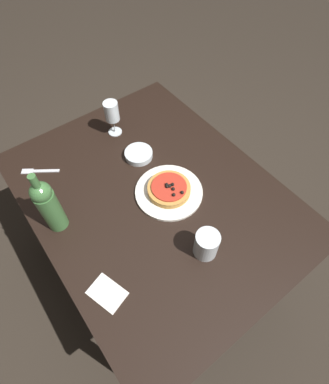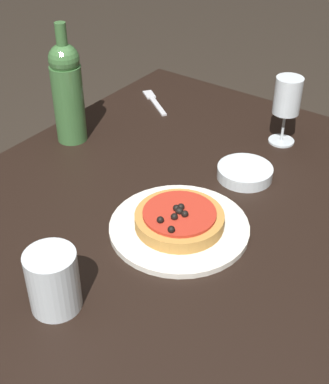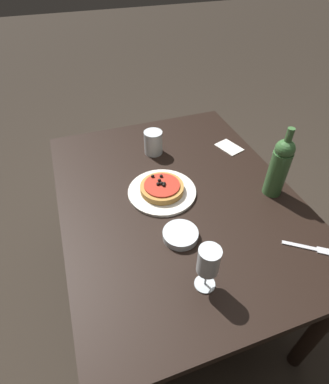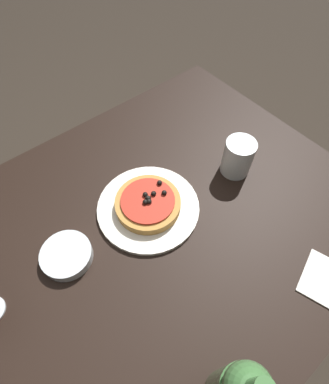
% 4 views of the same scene
% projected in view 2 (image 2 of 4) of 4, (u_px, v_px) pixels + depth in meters
% --- Properties ---
extents(dining_table, '(1.19, 0.92, 0.71)m').
position_uv_depth(dining_table, '(167.00, 244.00, 1.15)').
color(dining_table, black).
rests_on(dining_table, ground_plane).
extents(dinner_plate, '(0.28, 0.28, 0.01)m').
position_uv_depth(dinner_plate, '(179.00, 227.00, 1.05)').
color(dinner_plate, white).
rests_on(dinner_plate, dining_table).
extents(pizza, '(0.17, 0.17, 0.04)m').
position_uv_depth(pizza, '(179.00, 219.00, 1.03)').
color(pizza, '#BC843D').
rests_on(pizza, dinner_plate).
extents(wine_glass, '(0.07, 0.07, 0.17)m').
position_uv_depth(wine_glass, '(287.00, 98.00, 1.26)').
color(wine_glass, silver).
rests_on(wine_glass, dining_table).
extents(wine_bottle, '(0.07, 0.07, 0.29)m').
position_uv_depth(wine_bottle, '(67.00, 91.00, 1.27)').
color(wine_bottle, '#3D6B38').
rests_on(wine_bottle, dining_table).
extents(water_cup, '(0.09, 0.09, 0.11)m').
position_uv_depth(water_cup, '(52.00, 280.00, 0.86)').
color(water_cup, silver).
rests_on(water_cup, dining_table).
extents(side_bowl, '(0.12, 0.12, 0.03)m').
position_uv_depth(side_bowl, '(245.00, 172.00, 1.19)').
color(side_bowl, silver).
rests_on(side_bowl, dining_table).
extents(fork, '(0.11, 0.14, 0.00)m').
position_uv_depth(fork, '(154.00, 101.00, 1.51)').
color(fork, silver).
rests_on(fork, dining_table).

